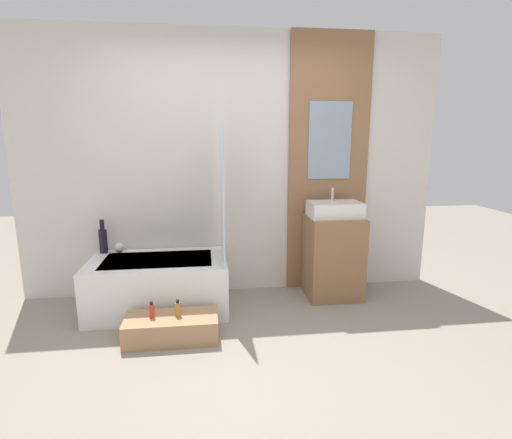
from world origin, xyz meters
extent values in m
plane|color=gray|center=(0.00, 0.00, 0.00)|extent=(12.00, 12.00, 0.00)
cube|color=silver|center=(0.00, 1.58, 1.30)|extent=(4.20, 0.06, 2.60)
cube|color=#8E6642|center=(0.98, 1.53, 1.30)|extent=(0.83, 0.03, 2.60)
cube|color=#8C9EB2|center=(0.98, 1.51, 1.55)|extent=(0.44, 0.01, 0.77)
cube|color=white|center=(-0.73, 1.16, 0.24)|extent=(1.26, 0.74, 0.49)
cube|color=silver|center=(-0.73, 1.16, 0.48)|extent=(0.98, 0.52, 0.01)
cube|color=silver|center=(-0.13, 1.09, 1.10)|extent=(0.01, 0.56, 1.22)
cube|color=#A87F56|center=(-0.58, 0.56, 0.10)|extent=(0.74, 0.35, 0.19)
cube|color=#8E6642|center=(0.98, 1.27, 0.41)|extent=(0.53, 0.48, 0.82)
cube|color=white|center=(0.98, 1.27, 0.89)|extent=(0.50, 0.33, 0.15)
cylinder|color=silver|center=(0.98, 1.36, 1.03)|extent=(0.02, 0.02, 0.13)
cylinder|color=black|center=(-1.27, 1.44, 0.60)|extent=(0.08, 0.08, 0.23)
cylinder|color=black|center=(-1.27, 1.44, 0.76)|extent=(0.04, 0.04, 0.10)
sphere|color=silver|center=(-1.13, 1.43, 0.53)|extent=(0.10, 0.10, 0.10)
cylinder|color=red|center=(-0.73, 0.56, 0.25)|extent=(0.04, 0.04, 0.11)
cylinder|color=black|center=(-0.73, 0.56, 0.32)|extent=(0.03, 0.03, 0.02)
cylinder|color=#B2752D|center=(-0.52, 0.56, 0.25)|extent=(0.04, 0.04, 0.11)
cylinder|color=black|center=(-0.52, 0.56, 0.32)|extent=(0.03, 0.03, 0.03)
camera|label=1|loc=(-0.28, -2.45, 1.61)|focal=28.00mm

